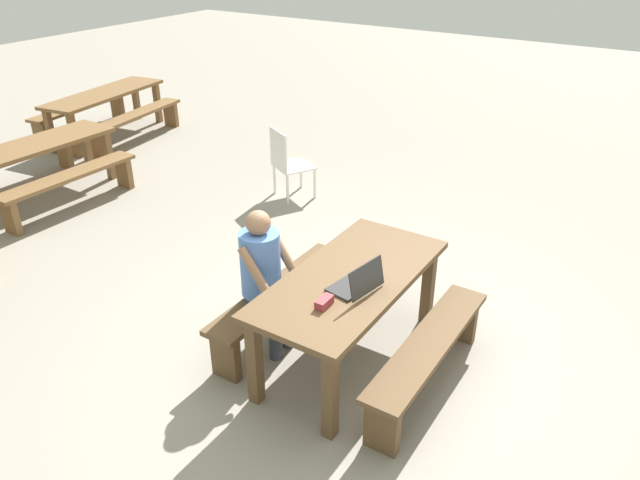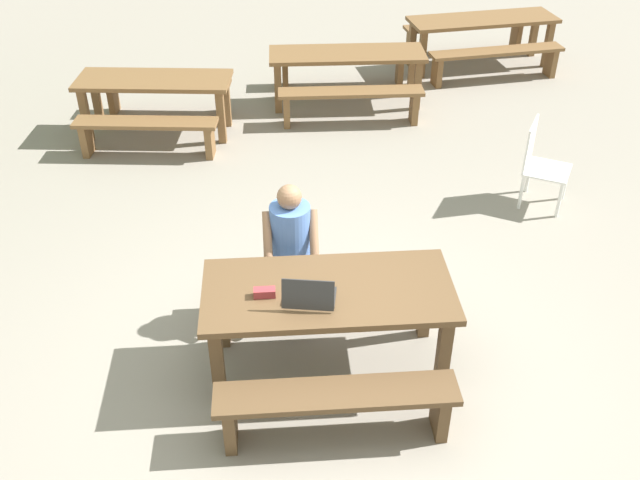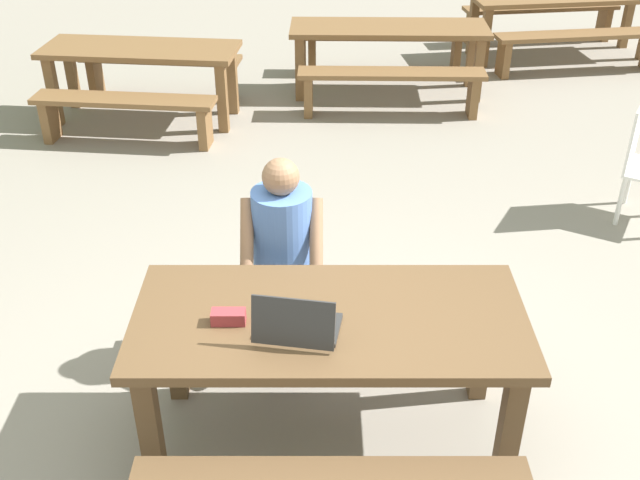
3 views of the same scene
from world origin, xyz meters
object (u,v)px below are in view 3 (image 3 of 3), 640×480
picnic_table_front (329,336)px  person_seated (282,250)px  picnic_table_mid (140,59)px  picnic_table_rear (562,5)px  laptop (296,325)px  small_pouch (228,317)px  picnic_table_distant (388,37)px

picnic_table_front → person_seated: (-0.24, 0.64, 0.07)m
picnic_table_mid → picnic_table_rear: size_ratio=0.85×
laptop → small_pouch: 0.32m
picnic_table_front → picnic_table_distant: 4.94m
picnic_table_mid → picnic_table_distant: size_ratio=0.93×
laptop → picnic_table_distant: (0.80, 5.04, -0.24)m
laptop → person_seated: bearing=-73.4°
laptop → picnic_table_distant: laptop is taller
person_seated → picnic_table_rear: bearing=61.2°
picnic_table_front → small_pouch: 0.48m
picnic_table_mid → picnic_table_distant: bearing=22.4°
small_pouch → person_seated: 0.72m
picnic_table_front → small_pouch: bearing=-173.8°
small_pouch → picnic_table_mid: small_pouch is taller
person_seated → small_pouch: bearing=-107.0°
picnic_table_front → picnic_table_mid: bearing=112.4°
picnic_table_front → picnic_table_mid: 4.53m
picnic_table_front → picnic_table_rear: bearing=65.7°
picnic_table_mid → person_seated: bearing=-61.4°
picnic_table_front → picnic_table_mid: (-1.73, 4.19, -0.06)m
picnic_table_front → picnic_table_distant: picnic_table_front is taller
small_pouch → person_seated: bearing=73.0°
picnic_table_rear → person_seated: bearing=-126.7°
picnic_table_distant → laptop: bearing=-97.9°
person_seated → picnic_table_mid: 3.85m
laptop → small_pouch: laptop is taller
picnic_table_front → picnic_table_mid: picnic_table_front is taller
laptop → small_pouch: bearing=-7.0°
picnic_table_mid → picnic_table_distant: picnic_table_mid is taller
picnic_table_front → person_seated: size_ratio=1.46×
small_pouch → picnic_table_rear: bearing=62.5°
picnic_table_distant → picnic_table_front: bearing=-96.5°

